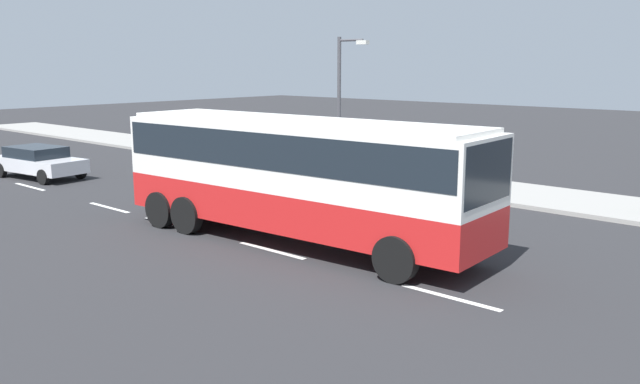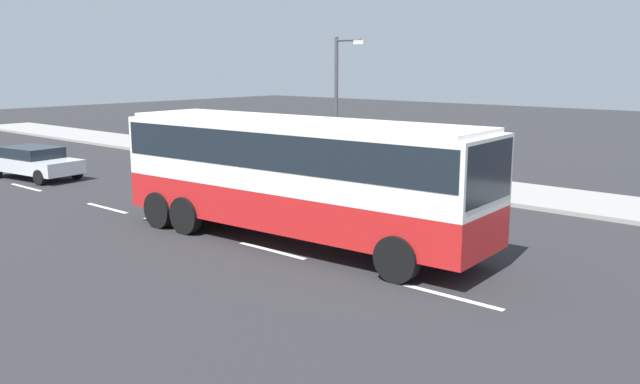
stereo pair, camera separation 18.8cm
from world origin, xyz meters
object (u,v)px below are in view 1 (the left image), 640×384
at_px(coach_bus, 296,167).
at_px(street_lamp, 342,96).
at_px(pedestrian_near_curb, 387,153).
at_px(car_silver_hatch, 39,161).

relative_size(coach_bus, street_lamp, 1.93).
height_order(coach_bus, pedestrian_near_curb, coach_bus).
relative_size(coach_bus, pedestrian_near_curb, 6.87).
bearing_deg(street_lamp, pedestrian_near_curb, 53.54).
distance_m(car_silver_hatch, pedestrian_near_curb, 15.13).
height_order(pedestrian_near_curb, street_lamp, street_lamp).
bearing_deg(coach_bus, pedestrian_near_curb, 109.82).
distance_m(coach_bus, car_silver_hatch, 15.71).
bearing_deg(coach_bus, car_silver_hatch, 175.94).
height_order(coach_bus, car_silver_hatch, coach_bus).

